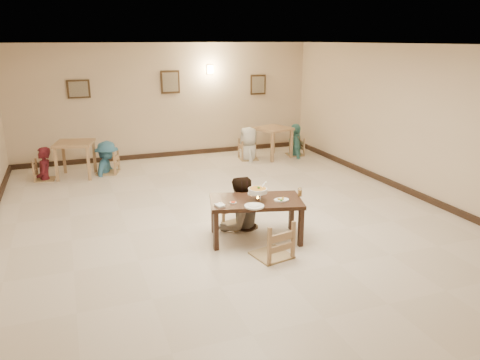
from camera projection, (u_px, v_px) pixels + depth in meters
name	position (u px, v px, depth m)	size (l,w,h in m)	color
floor	(229.00, 219.00, 8.36)	(10.00, 10.00, 0.00)	beige
ceiling	(228.00, 44.00, 7.50)	(10.00, 10.00, 0.00)	white
wall_back	(167.00, 101.00, 12.41)	(10.00, 10.00, 0.00)	beige
wall_front	(450.00, 263.00, 3.45)	(10.00, 10.00, 0.00)	beige
wall_right	(419.00, 122.00, 9.27)	(10.00, 10.00, 0.00)	beige
baseboard_back	(170.00, 154.00, 12.80)	(8.00, 0.06, 0.12)	black
baseboard_right	(410.00, 191.00, 9.67)	(0.06, 10.00, 0.12)	black
picture_a	(79.00, 89.00, 11.53)	(0.55, 0.04, 0.45)	#342314
picture_b	(170.00, 82.00, 12.26)	(0.50, 0.04, 0.60)	#342314
picture_c	(258.00, 85.00, 13.14)	(0.45, 0.04, 0.55)	#342314
wall_sconce	(210.00, 69.00, 12.55)	(0.16, 0.05, 0.22)	#FFD88C
main_table	(256.00, 204.00, 7.35)	(1.58, 1.13, 0.67)	#341F15
chair_far	(239.00, 198.00, 7.95)	(0.47, 0.47, 0.99)	tan
chair_near	(272.00, 222.00, 6.78)	(0.51, 0.51, 1.09)	tan
main_diner	(239.00, 177.00, 7.78)	(0.86, 0.67, 1.76)	gray
curry_warmer	(258.00, 191.00, 7.26)	(0.33, 0.30, 0.27)	silver
rice_plate_far	(257.00, 193.00, 7.60)	(0.30, 0.30, 0.07)	white
rice_plate_near	(254.00, 206.00, 7.01)	(0.30, 0.30, 0.07)	white
fried_plate	(282.00, 200.00, 7.28)	(0.24, 0.24, 0.05)	white
chili_dish	(233.00, 203.00, 7.17)	(0.10, 0.10, 0.02)	white
napkin_cutlery	(220.00, 205.00, 7.04)	(0.16, 0.24, 0.03)	white
drink_glass	(300.00, 192.00, 7.48)	(0.07, 0.07, 0.13)	white
bg_table_left	(75.00, 148.00, 10.74)	(1.00, 1.00, 0.82)	#A6805A
bg_table_right	(273.00, 133.00, 12.50)	(1.04, 1.04, 0.82)	#A6805A
bg_chair_ll	(43.00, 161.00, 10.55)	(0.42, 0.42, 0.89)	tan
bg_chair_lr	(106.00, 152.00, 11.08)	(0.48, 0.48, 1.03)	tan
bg_chair_rl	(248.00, 141.00, 12.37)	(0.47, 0.47, 1.00)	tan
bg_chair_rr	(295.00, 139.00, 12.83)	(0.44, 0.44, 0.93)	tan
bg_diner_a	(41.00, 147.00, 10.45)	(0.55, 0.36, 1.52)	#55151E
bg_diner_b	(105.00, 141.00, 11.00)	(1.00, 0.57, 1.55)	teal
bg_diner_c	(249.00, 127.00, 12.26)	(0.85, 0.55, 1.73)	silver
bg_diner_d	(296.00, 124.00, 12.71)	(1.02, 0.43, 1.74)	teal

